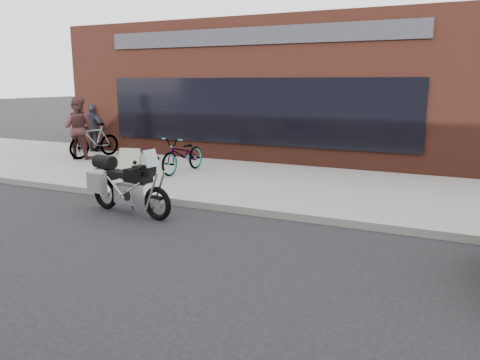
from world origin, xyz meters
name	(u,v)px	position (x,y,z in m)	size (l,w,h in m)	color
ground	(105,296)	(0.00, 0.00, 0.00)	(120.00, 120.00, 0.00)	black
near_sidewalk	(290,182)	(0.00, 7.00, 0.07)	(44.00, 6.00, 0.15)	gray
storefront	(301,90)	(-2.00, 13.98, 2.25)	(14.00, 10.07, 4.50)	#5C281D
motorcycle	(124,185)	(-2.14, 3.09, 0.58)	(2.12, 0.73, 1.35)	black
bicycle_front	(183,154)	(-2.95, 6.63, 0.64)	(0.65, 1.87, 0.98)	gray
bicycle_rear	(94,141)	(-6.96, 7.62, 0.70)	(0.51, 1.82, 1.09)	gray
sandwich_sign	(131,165)	(-3.44, 4.97, 0.57)	(0.63, 0.60, 0.84)	beige
cafe_table	(128,154)	(-5.00, 6.86, 0.50)	(0.67, 0.67, 0.39)	black
cafe_patron_left	(78,128)	(-7.19, 7.19, 1.13)	(0.96, 0.74, 1.97)	#492728
cafe_patron_right	(94,128)	(-7.85, 8.60, 0.98)	(0.98, 0.41, 1.67)	#31313E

